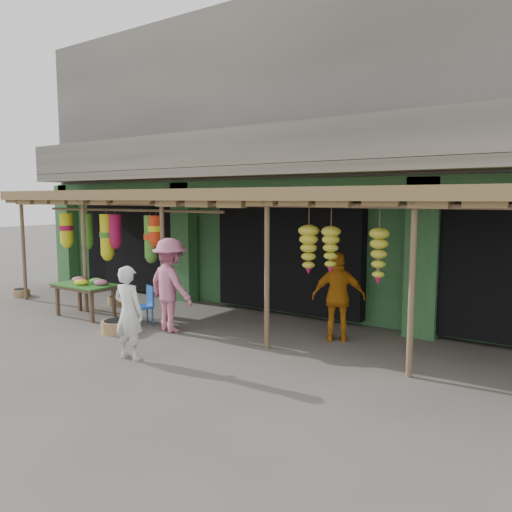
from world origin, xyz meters
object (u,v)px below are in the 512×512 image
Objects in this scene: person_vendor at (339,297)px; person_shopper at (171,285)px; blue_chair at (145,303)px; flower_table at (86,286)px; person_front at (129,313)px.

person_vendor is 3.26m from person_shopper.
blue_chair is at bearing -9.52° from person_vendor.
person_vendor reaches higher than flower_table.
flower_table is 0.93× the size of person_front.
person_front is at bearing -26.82° from flower_table.
person_shopper is (0.79, -0.05, 0.47)m from blue_chair.
person_front is (3.08, -1.48, 0.08)m from flower_table.
person_front is at bearing 122.80° from person_shopper.
person_front is (1.45, -1.70, 0.31)m from blue_chair.
blue_chair is 0.92m from person_shopper.
person_front is at bearing -24.91° from blue_chair.
flower_table is 5.61m from person_vendor.
blue_chair is at bearing 6.40° from flower_table.
person_shopper is at bearing 20.77° from blue_chair.
person_shopper reaches higher than person_vendor.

